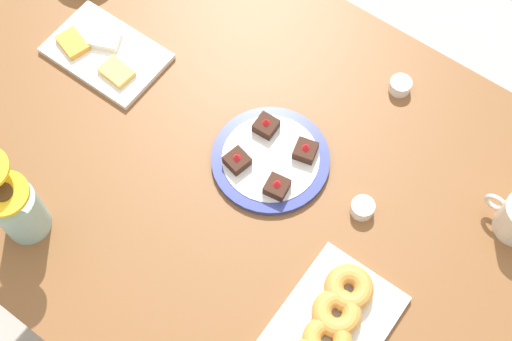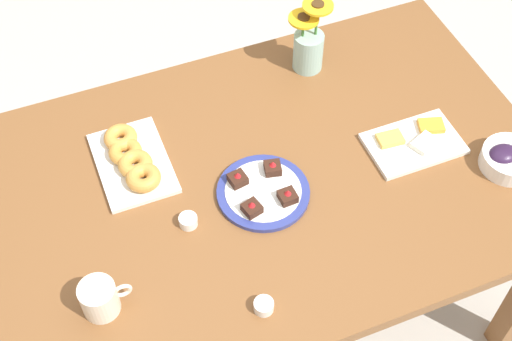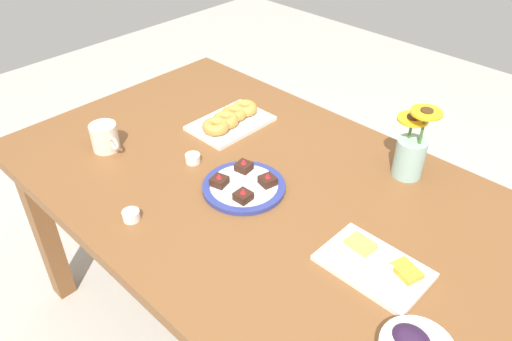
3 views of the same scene
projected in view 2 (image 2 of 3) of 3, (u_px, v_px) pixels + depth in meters
name	position (u px, v px, depth m)	size (l,w,h in m)	color
ground_plane	(256.00, 307.00, 2.50)	(6.00, 6.00, 0.00)	#B7B2A8
dining_table	(256.00, 198.00, 1.98)	(1.60, 1.00, 0.74)	brown
coffee_mug	(100.00, 298.00, 1.65)	(0.12, 0.09, 0.09)	silver
grape_bowl	(509.00, 159.00, 1.92)	(0.15, 0.15, 0.07)	white
cheese_platter	(414.00, 142.00, 1.98)	(0.26, 0.17, 0.03)	white
croissant_platter	(132.00, 160.00, 1.93)	(0.19, 0.28, 0.05)	white
jam_cup_honey	(264.00, 306.00, 1.67)	(0.05, 0.05, 0.03)	white
jam_cup_berry	(188.00, 221.00, 1.82)	(0.05, 0.05, 0.03)	white
dessert_plate	(262.00, 192.00, 1.88)	(0.25, 0.25, 0.05)	navy
flower_vase	(309.00, 46.00, 2.12)	(0.13, 0.10, 0.24)	#99C1B7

